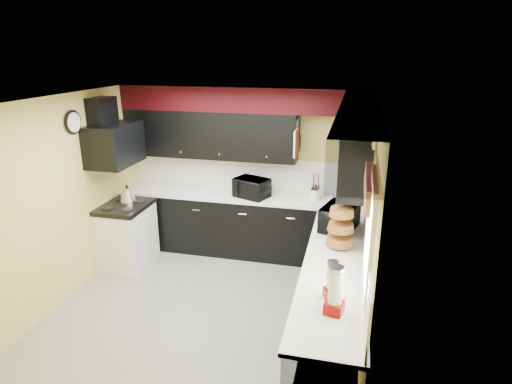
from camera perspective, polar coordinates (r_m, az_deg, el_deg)
ground at (r=5.49m, az=-6.18°, el=-14.70°), size 3.60×3.60×0.00m
wall_back at (r=6.55m, az=-1.36°, el=3.07°), size 3.60×0.06×2.50m
wall_right at (r=4.65m, az=14.72°, el=-4.23°), size 0.06×3.60×2.50m
wall_left at (r=5.77m, az=-23.76°, el=-0.76°), size 0.06×3.60×2.50m
ceiling at (r=4.62m, az=-7.27°, el=12.17°), size 3.60×3.60×0.06m
cab_back at (r=6.54m, az=-1.97°, el=-4.39°), size 3.60×0.60×0.90m
cab_right at (r=4.75m, az=10.22°, el=-14.27°), size 0.60×3.00×0.90m
counter_back at (r=6.38m, az=-2.02°, el=-0.50°), size 3.62×0.64×0.04m
counter_right at (r=4.52m, az=10.57°, el=-9.26°), size 0.64×3.02×0.04m
splash_back at (r=6.56m, az=-1.38°, el=2.54°), size 3.60×0.02×0.50m
splash_right at (r=4.68m, az=14.53°, el=-4.89°), size 0.02×3.60×0.50m
upper_back at (r=6.41m, az=-6.17°, el=7.66°), size 2.60×0.35×0.70m
upper_right at (r=5.34m, az=13.22°, el=5.06°), size 0.35×1.80×0.70m
soffit_back at (r=6.18m, az=-1.87°, el=12.28°), size 3.60×0.36×0.35m
soffit_right at (r=4.18m, az=13.47°, el=8.71°), size 0.36×3.24×0.35m
stove at (r=6.47m, az=-16.77°, el=-5.69°), size 0.60×0.75×0.86m
cooktop at (r=6.30m, az=-17.15°, el=-1.87°), size 0.62×0.77×0.06m
hood at (r=6.09m, az=-18.36°, el=6.05°), size 0.50×0.78×0.55m
hood_duct at (r=6.09m, az=-19.82°, el=9.92°), size 0.24×0.40×0.40m
window at (r=3.71m, az=15.00°, el=-5.22°), size 0.03×0.86×0.96m
valance at (r=3.57m, az=14.66°, el=0.73°), size 0.04×0.88×0.20m
pan_top at (r=5.99m, az=5.67°, el=8.86°), size 0.03×0.22×0.40m
pan_mid at (r=5.91m, az=5.41°, el=6.27°), size 0.03×0.28×0.46m
pan_low at (r=6.17m, az=5.75°, el=6.49°), size 0.03×0.24×0.42m
cut_board at (r=5.79m, az=5.35°, el=6.50°), size 0.03×0.26×0.35m
baskets at (r=4.72m, az=11.24°, el=-4.53°), size 0.27×0.27×0.50m
clock at (r=5.74m, az=-23.21°, el=8.54°), size 0.03×0.30×0.30m
deco_plate at (r=4.03m, az=15.50°, el=7.10°), size 0.03×0.24×0.24m
toaster_oven at (r=6.22m, az=-0.62°, el=0.57°), size 0.59×0.55×0.28m
microwave at (r=5.21m, az=11.08°, el=-3.36°), size 0.49×0.61×0.29m
utensil_crock at (r=6.18m, az=7.91°, el=-0.33°), size 0.15×0.15×0.16m
knife_block at (r=6.19m, az=7.94°, el=-0.11°), size 0.11×0.14×0.20m
kettle at (r=6.39m, az=-16.77°, el=-0.33°), size 0.26×0.26×0.20m
dispenser_a at (r=3.80m, az=10.07°, el=-11.83°), size 0.15×0.15×0.32m
dispenser_b at (r=3.61m, az=10.51°, el=-12.92°), size 0.18×0.18×0.40m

